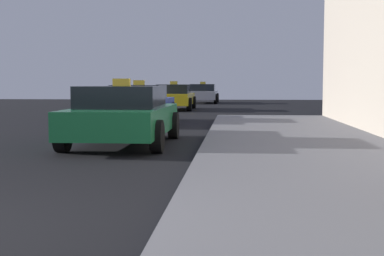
% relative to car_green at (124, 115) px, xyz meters
% --- Properties ---
extents(car_green, '(2.06, 4.35, 1.43)m').
position_rel_car_green_xyz_m(car_green, '(0.00, 0.00, 0.00)').
color(car_green, '#196638').
rests_on(car_green, ground_plane).
extents(car_blue, '(2.03, 4.33, 1.43)m').
position_rel_car_green_xyz_m(car_blue, '(-0.77, 6.42, -0.00)').
color(car_blue, '#233899').
rests_on(car_blue, ground_plane).
extents(car_yellow, '(1.96, 4.28, 1.43)m').
position_rel_car_green_xyz_m(car_yellow, '(-0.65, 15.63, -0.00)').
color(car_yellow, yellow).
rests_on(car_yellow, ground_plane).
extents(car_silver, '(2.02, 4.34, 1.43)m').
position_rel_car_green_xyz_m(car_silver, '(0.25, 25.05, -0.00)').
color(car_silver, '#B7B7BF').
rests_on(car_silver, ground_plane).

